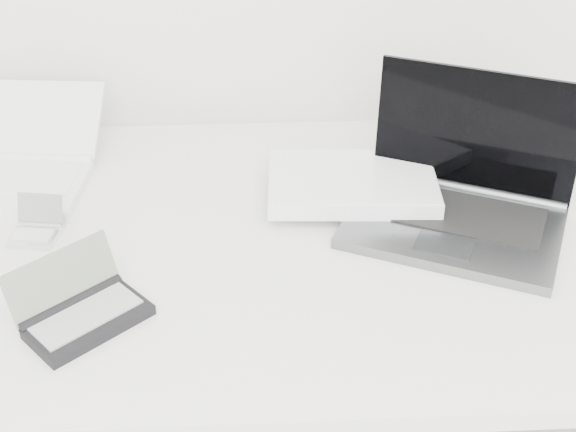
{
  "coord_description": "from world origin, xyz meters",
  "views": [
    {
      "loc": [
        -0.08,
        0.48,
        1.46
      ],
      "look_at": [
        -0.03,
        1.51,
        0.79
      ],
      "focal_mm": 50.0,
      "sensor_mm": 36.0,
      "label": 1
    }
  ],
  "objects_px": {
    "laptop_large": "(413,192)",
    "desk": "(305,256)",
    "netbook_open_white": "(15,167)",
    "palmtop_charcoal": "(81,310)"
  },
  "relations": [
    {
      "from": "laptop_large",
      "to": "desk",
      "type": "bearing_deg",
      "value": -138.02
    },
    {
      "from": "laptop_large",
      "to": "netbook_open_white",
      "type": "xyz_separation_m",
      "value": [
        -0.69,
        0.14,
        -0.01
      ]
    },
    {
      "from": "netbook_open_white",
      "to": "palmtop_charcoal",
      "type": "distance_m",
      "value": 0.44
    },
    {
      "from": "desk",
      "to": "laptop_large",
      "type": "bearing_deg",
      "value": 17.32
    },
    {
      "from": "desk",
      "to": "netbook_open_white",
      "type": "xyz_separation_m",
      "value": [
        -0.5,
        0.2,
        0.07
      ]
    },
    {
      "from": "laptop_large",
      "to": "netbook_open_white",
      "type": "distance_m",
      "value": 0.7
    },
    {
      "from": "netbook_open_white",
      "to": "palmtop_charcoal",
      "type": "bearing_deg",
      "value": -59.92
    },
    {
      "from": "netbook_open_white",
      "to": "palmtop_charcoal",
      "type": "height_order",
      "value": "netbook_open_white"
    },
    {
      "from": "palmtop_charcoal",
      "to": "desk",
      "type": "bearing_deg",
      "value": -9.76
    },
    {
      "from": "netbook_open_white",
      "to": "desk",
      "type": "bearing_deg",
      "value": -15.82
    }
  ]
}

